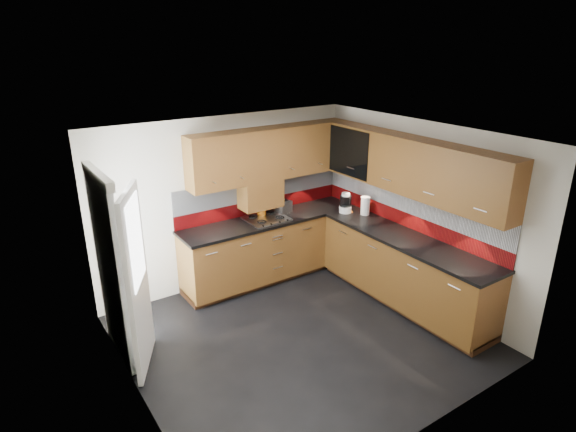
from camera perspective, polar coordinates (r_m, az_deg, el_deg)
room at (r=5.22m, az=1.64°, el=-0.48°), size 4.00×3.80×2.64m
base_cabinets at (r=6.77m, az=5.39°, el=-5.24°), size 2.70×3.20×0.95m
countertop at (r=6.56m, az=5.51°, el=-1.52°), size 2.72×3.22×0.04m
backsplash at (r=6.75m, az=5.86°, el=1.76°), size 2.70×3.20×0.54m
upper_cabinets at (r=6.44m, az=6.58°, el=6.63°), size 2.50×3.20×0.72m
extractor_hood at (r=6.82m, az=-3.30°, el=2.66°), size 0.60×0.33×0.40m
glass_cabinet at (r=6.95m, az=8.10°, el=7.83°), size 0.32×0.80×0.66m
back_door at (r=5.36m, az=-19.11°, el=-6.56°), size 0.42×1.19×2.04m
gas_hob at (r=6.79m, az=-2.52°, el=-0.30°), size 0.58×0.51×0.04m
utensil_pot at (r=6.92m, az=-3.17°, el=0.80°), size 0.12×0.12×0.45m
toaster at (r=7.04m, az=-0.53°, el=1.07°), size 0.27×0.21×0.17m
food_processor at (r=7.08m, az=6.82°, el=1.47°), size 0.18×0.18×0.30m
paper_towel at (r=7.03m, az=9.15°, el=1.21°), size 0.16×0.16×0.27m
orange_cloth at (r=7.15m, az=7.02°, el=0.56°), size 0.17×0.16×0.01m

